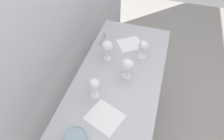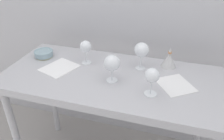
# 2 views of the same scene
# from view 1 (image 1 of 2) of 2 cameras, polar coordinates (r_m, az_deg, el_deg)

# --- Properties ---
(ground_plane) EXTENTS (6.00, 6.00, 0.00)m
(ground_plane) POSITION_cam_1_polar(r_m,az_deg,el_deg) (2.31, 1.22, -16.37)
(ground_plane) COLOR #9F9A95
(back_wall) EXTENTS (3.80, 0.04, 2.60)m
(back_wall) POSITION_cam_1_polar(r_m,az_deg,el_deg) (1.45, -17.37, 12.85)
(back_wall) COLOR #B5B5BA
(back_wall) RESTS_ON ground_plane
(steel_counter) EXTENTS (1.40, 0.65, 0.90)m
(steel_counter) POSITION_cam_1_polar(r_m,az_deg,el_deg) (1.63, 1.87, -4.27)
(steel_counter) COLOR #B2B2B7
(steel_counter) RESTS_ON ground_plane
(wine_glass_far_left) EXTENTS (0.08, 0.08, 0.17)m
(wine_glass_far_left) POSITION_cam_1_polar(r_m,az_deg,el_deg) (1.36, -5.09, -4.19)
(wine_glass_far_left) COLOR white
(wine_glass_far_left) RESTS_ON steel_counter
(wine_glass_near_center) EXTENTS (0.10, 0.10, 0.17)m
(wine_glass_near_center) POSITION_cam_1_polar(r_m,az_deg,el_deg) (1.47, 4.37, 1.30)
(wine_glass_near_center) COLOR white
(wine_glass_near_center) RESTS_ON steel_counter
(wine_glass_near_right) EXTENTS (0.08, 0.08, 0.16)m
(wine_glass_near_right) POSITION_cam_1_polar(r_m,az_deg,el_deg) (1.64, 8.91, 6.72)
(wine_glass_near_right) COLOR white
(wine_glass_near_right) RESTS_ON steel_counter
(wine_glass_far_right) EXTENTS (0.10, 0.10, 0.19)m
(wine_glass_far_right) POSITION_cam_1_polar(r_m,az_deg,el_deg) (1.60, -1.45, 6.63)
(wine_glass_far_right) COLOR white
(wine_glass_far_right) RESTS_ON steel_counter
(tasting_sheet_upper) EXTENTS (0.25, 0.27, 0.00)m
(tasting_sheet_upper) POSITION_cam_1_polar(r_m,az_deg,el_deg) (1.35, -2.07, -13.23)
(tasting_sheet_upper) COLOR white
(tasting_sheet_upper) RESTS_ON steel_counter
(tasting_sheet_lower) EXTENTS (0.27, 0.27, 0.00)m
(tasting_sheet_lower) POSITION_cam_1_polar(r_m,az_deg,el_deg) (1.83, 5.20, 7.36)
(tasting_sheet_lower) COLOR white
(tasting_sheet_lower) RESTS_ON steel_counter
(tasting_bowl) EXTENTS (0.14, 0.14, 0.05)m
(tasting_bowl) POSITION_cam_1_polar(r_m,az_deg,el_deg) (1.28, -10.27, -18.31)
(tasting_bowl) COLOR #DBCC66
(tasting_bowl) RESTS_ON steel_counter
(decanter_funnel) EXTENTS (0.10, 0.10, 0.14)m
(decanter_funnel) POSITION_cam_1_polar(r_m,az_deg,el_deg) (1.80, -2.10, 8.72)
(decanter_funnel) COLOR beige
(decanter_funnel) RESTS_ON steel_counter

